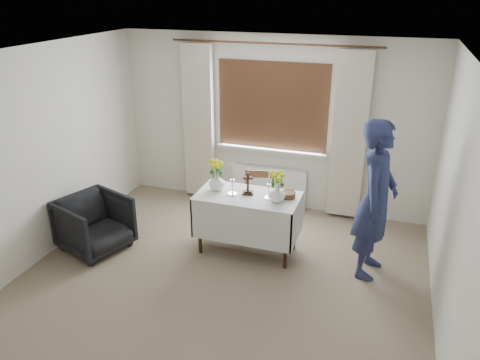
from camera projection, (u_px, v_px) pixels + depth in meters
name	position (u px, v px, depth m)	size (l,w,h in m)	color
ground	(209.00, 299.00, 4.98)	(5.00, 5.00, 0.00)	gray
altar_table	(248.00, 223.00, 5.76)	(1.24, 0.64, 0.76)	white
wooden_chair	(259.00, 206.00, 6.06)	(0.41, 0.41, 0.88)	#50341B
armchair	(95.00, 224.00, 5.81)	(0.74, 0.76, 0.70)	black
person	(376.00, 200.00, 5.14)	(0.67, 0.44, 1.83)	navy
radiator	(269.00, 187.00, 6.98)	(1.10, 0.10, 0.60)	white
wooden_cross	(248.00, 183.00, 5.59)	(0.13, 0.09, 0.28)	black
candlestick_left	(232.00, 179.00, 5.56)	(0.11, 0.11, 0.40)	silver
candlestick_right	(269.00, 184.00, 5.46)	(0.11, 0.11, 0.37)	silver
flower_vase_left	(217.00, 182.00, 5.72)	(0.20, 0.20, 0.21)	white
flower_vase_right	(277.00, 194.00, 5.42)	(0.19, 0.19, 0.20)	white
wicker_basket	(288.00, 195.00, 5.55)	(0.18, 0.18, 0.07)	brown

